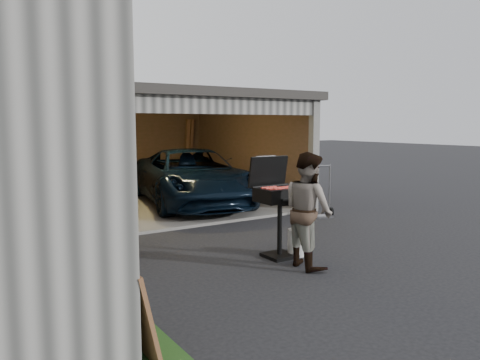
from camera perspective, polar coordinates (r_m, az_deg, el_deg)
The scene contains 10 objects.
ground at distance 6.61m, azimuth 4.17°, elevation -12.03°, with size 80.00×80.00×0.00m, color black.
groundcover_strip at distance 4.75m, azimuth -11.16°, elevation -19.62°, with size 0.50×8.00×0.06m, color #193814.
garage at distance 12.62m, azimuth -11.98°, elevation 5.50°, with size 6.80×6.30×2.90m.
minivan at distance 12.20m, azimuth -5.90°, elevation 0.12°, with size 2.37×5.13×1.43m, color black.
woman at distance 7.41m, azimuth -14.52°, elevation -3.09°, with size 0.65×0.42×1.77m, color silver.
man at distance 7.05m, azimuth 8.31°, elevation -3.62°, with size 0.84×0.65×1.73m, color #401F19.
bbq_grill at distance 7.49m, azimuth 4.70°, elevation -2.21°, with size 0.73×0.64×1.62m.
propane_tank at distance 7.73m, azimuth 6.92°, elevation -7.56°, with size 0.29×0.29×0.44m, color silver.
plywood_panel at distance 4.45m, azimuth -12.67°, elevation -15.54°, with size 0.04×0.83×0.93m, color brown.
hand_truck at distance 11.00m, azimuth 10.09°, elevation -3.22°, with size 0.55×0.51×1.21m.
Camera 1 is at (-3.80, -4.97, 2.14)m, focal length 35.00 mm.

